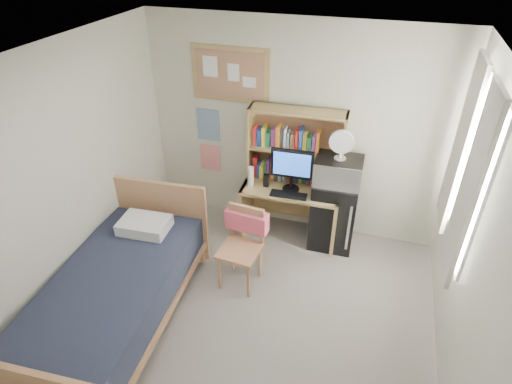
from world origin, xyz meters
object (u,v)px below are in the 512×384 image
(bulletin_board, at_px, (230,74))
(desk_chair, at_px, (240,250))
(monitor, at_px, (292,170))
(bed, at_px, (115,300))
(desk_fan, at_px, (341,146))
(mini_fridge, at_px, (334,212))
(desk, at_px, (290,212))
(microwave, at_px, (338,171))
(speaker_right, at_px, (317,187))
(speaker_left, at_px, (266,180))

(bulletin_board, bearing_deg, desk_chair, -67.67)
(monitor, bearing_deg, bed, -127.98)
(desk_chair, height_order, desk_fan, desk_fan)
(mini_fridge, relative_size, bed, 0.40)
(desk, bearing_deg, microwave, -0.88)
(speaker_right, distance_m, microwave, 0.32)
(desk_fan, bearing_deg, desk, -180.00)
(bulletin_board, xyz_separation_m, speaker_right, (1.15, -0.34, -1.11))
(monitor, bearing_deg, speaker_right, 0.00)
(desk_chair, bearing_deg, mini_fridge, 54.82)
(bed, relative_size, speaker_left, 14.23)
(bed, bearing_deg, speaker_left, 57.19)
(bed, height_order, monitor, monitor)
(desk, relative_size, desk_chair, 1.28)
(desk, distance_m, monitor, 0.63)
(speaker_right, distance_m, desk_fan, 0.58)
(bulletin_board, xyz_separation_m, monitor, (0.85, -0.36, -0.93))
(monitor, bearing_deg, desk_chair, -111.84)
(bulletin_board, bearing_deg, monitor, -22.66)
(desk, bearing_deg, speaker_right, -11.31)
(desk, height_order, microwave, microwave)
(bulletin_board, bearing_deg, desk_fan, -11.64)
(desk, height_order, mini_fridge, mini_fridge)
(desk, xyz_separation_m, speaker_right, (0.30, -0.05, 0.45))
(mini_fridge, relative_size, desk_fan, 2.68)
(desk, distance_m, mini_fridge, 0.53)
(monitor, bearing_deg, bulletin_board, 155.06)
(mini_fridge, xyz_separation_m, monitor, (-0.52, -0.09, 0.55))
(desk, distance_m, desk_fan, 1.11)
(monitor, height_order, speaker_left, monitor)
(desk_chair, height_order, microwave, microwave)
(microwave, bearing_deg, desk, -180.00)
(desk, bearing_deg, speaker_left, -168.69)
(mini_fridge, height_order, monitor, monitor)
(speaker_left, xyz_separation_m, speaker_right, (0.60, 0.02, 0.01))
(mini_fridge, bearing_deg, desk_chair, -131.30)
(mini_fridge, height_order, speaker_right, speaker_right)
(monitor, xyz_separation_m, microwave, (0.52, 0.07, 0.04))
(desk_chair, bearing_deg, desk, 76.40)
(desk_chair, bearing_deg, speaker_left, 92.99)
(mini_fridge, xyz_separation_m, desk_fan, (0.00, -0.02, 0.91))
(mini_fridge, height_order, microwave, microwave)
(bulletin_board, bearing_deg, speaker_right, -16.61)
(speaker_right, bearing_deg, desk, 168.69)
(desk_chair, bearing_deg, speaker_right, 60.82)
(speaker_right, bearing_deg, mini_fridge, 17.81)
(bulletin_board, relative_size, monitor, 1.79)
(mini_fridge, height_order, desk_fan, desk_fan)
(desk_chair, xyz_separation_m, desk_fan, (0.85, 0.99, 0.89))
(mini_fridge, distance_m, bed, 2.64)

